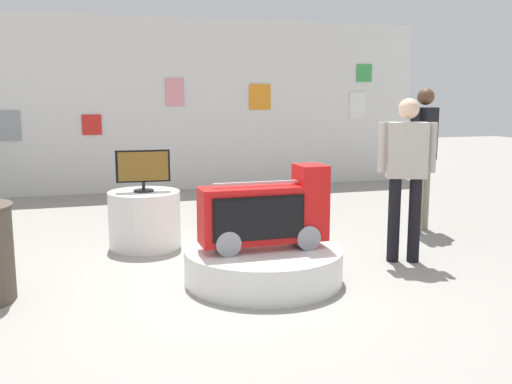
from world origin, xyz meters
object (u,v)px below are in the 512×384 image
object	(u,v)px
display_pedestal_center_rear	(145,219)
shopper_browsing_near_truck	(406,168)
novelty_firetruck_tv	(266,215)
shopper_browsing_rear	(423,148)
tv_on_center_rear	(143,169)
main_display_pedestal	(263,265)

from	to	relation	value
display_pedestal_center_rear	shopper_browsing_near_truck	size ratio (longest dim) A/B	0.48
novelty_firetruck_tv	shopper_browsing_near_truck	xyz separation A→B (m)	(1.51, 0.20, 0.34)
shopper_browsing_near_truck	shopper_browsing_rear	bearing A→B (deg)	50.98
shopper_browsing_near_truck	novelty_firetruck_tv	bearing A→B (deg)	-172.51
display_pedestal_center_rear	tv_on_center_rear	size ratio (longest dim) A/B	1.34
tv_on_center_rear	shopper_browsing_rear	distance (m)	3.33
display_pedestal_center_rear	shopper_browsing_near_truck	world-z (taller)	shopper_browsing_near_truck
novelty_firetruck_tv	display_pedestal_center_rear	distance (m)	1.79
main_display_pedestal	shopper_browsing_near_truck	bearing A→B (deg)	7.13
shopper_browsing_rear	main_display_pedestal	bearing A→B (deg)	-151.70
tv_on_center_rear	shopper_browsing_near_truck	xyz separation A→B (m)	(2.41, -1.31, 0.08)
shopper_browsing_rear	shopper_browsing_near_truck	bearing A→B (deg)	-129.02
main_display_pedestal	shopper_browsing_near_truck	distance (m)	1.73
novelty_firetruck_tv	shopper_browsing_rear	world-z (taller)	shopper_browsing_rear
display_pedestal_center_rear	tv_on_center_rear	xyz separation A→B (m)	(0.00, -0.00, 0.56)
novelty_firetruck_tv	main_display_pedestal	bearing A→B (deg)	162.94
tv_on_center_rear	shopper_browsing_rear	xyz separation A→B (m)	(3.32, -0.19, 0.15)
main_display_pedestal	tv_on_center_rear	xyz separation A→B (m)	(-0.88, 1.50, 0.72)
main_display_pedestal	novelty_firetruck_tv	bearing A→B (deg)	-17.06
shopper_browsing_rear	display_pedestal_center_rear	bearing A→B (deg)	176.64
tv_on_center_rear	shopper_browsing_rear	world-z (taller)	shopper_browsing_rear
main_display_pedestal	display_pedestal_center_rear	xyz separation A→B (m)	(-0.88, 1.51, 0.16)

